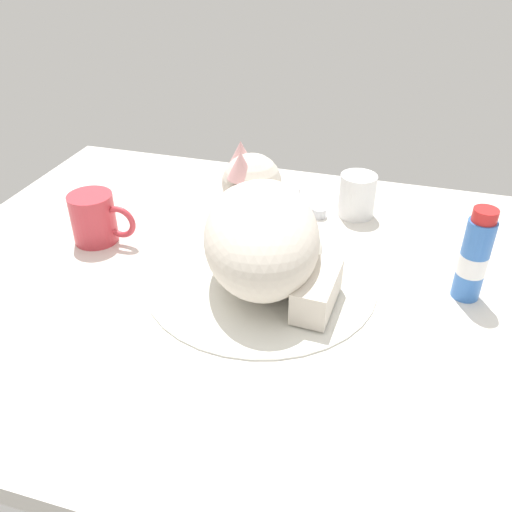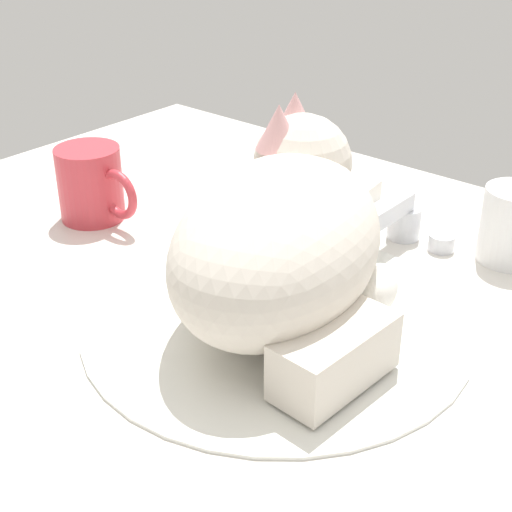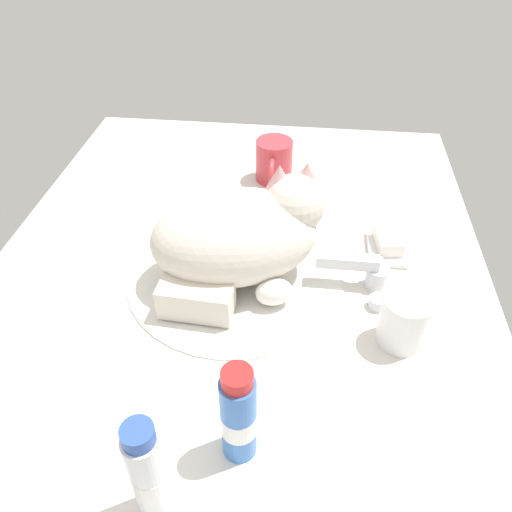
% 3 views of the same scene
% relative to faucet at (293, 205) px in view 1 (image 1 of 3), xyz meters
% --- Properties ---
extents(ground_plane, '(1.10, 0.83, 0.03)m').
position_rel_faucet_xyz_m(ground_plane, '(0.00, -0.21, -0.04)').
color(ground_plane, silver).
extents(sink_basin, '(0.35, 0.35, 0.01)m').
position_rel_faucet_xyz_m(sink_basin, '(0.00, -0.21, -0.02)').
color(sink_basin, silver).
rests_on(sink_basin, ground_plane).
extents(faucet, '(0.12, 0.12, 0.06)m').
position_rel_faucet_xyz_m(faucet, '(0.00, 0.00, 0.00)').
color(faucet, silver).
rests_on(faucet, ground_plane).
extents(cat, '(0.24, 0.30, 0.17)m').
position_rel_faucet_xyz_m(cat, '(-0.00, -0.20, 0.06)').
color(cat, beige).
rests_on(cat, sink_basin).
extents(coffee_mug, '(0.12, 0.07, 0.09)m').
position_rel_faucet_xyz_m(coffee_mug, '(-0.30, -0.17, 0.02)').
color(coffee_mug, '#C63842').
rests_on(coffee_mug, ground_plane).
extents(rinse_cup, '(0.07, 0.07, 0.08)m').
position_rel_faucet_xyz_m(rinse_cup, '(0.11, 0.04, 0.01)').
color(rinse_cup, white).
rests_on(rinse_cup, ground_plane).
extents(soap_dish, '(0.09, 0.06, 0.01)m').
position_rel_faucet_xyz_m(soap_dish, '(-0.09, 0.04, -0.02)').
color(soap_dish, white).
rests_on(soap_dish, ground_plane).
extents(soap_bar, '(0.07, 0.05, 0.02)m').
position_rel_faucet_xyz_m(soap_bar, '(-0.09, 0.04, -0.00)').
color(soap_bar, white).
rests_on(soap_bar, soap_dish).
extents(toothpaste_bottle, '(0.04, 0.04, 0.14)m').
position_rel_faucet_xyz_m(toothpaste_bottle, '(0.30, -0.16, 0.04)').
color(toothpaste_bottle, '#3870C6').
rests_on(toothpaste_bottle, ground_plane).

